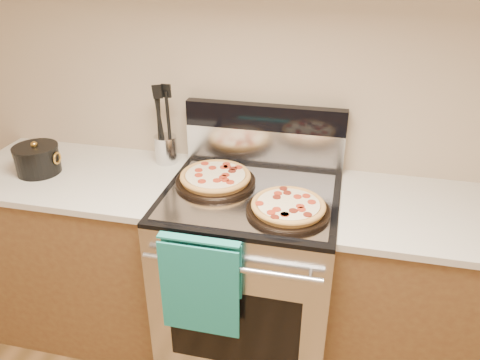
% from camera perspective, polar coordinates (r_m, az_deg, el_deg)
% --- Properties ---
extents(wall_back, '(4.00, 0.00, 4.00)m').
position_cam_1_polar(wall_back, '(2.19, 3.38, 12.68)').
color(wall_back, tan).
rests_on(wall_back, ground).
extents(range_body, '(0.76, 0.68, 0.90)m').
position_cam_1_polar(range_body, '(2.30, 1.21, -11.91)').
color(range_body, '#B7B7BC').
rests_on(range_body, ground).
extents(oven_window, '(0.56, 0.01, 0.40)m').
position_cam_1_polar(oven_window, '(2.06, -0.83, -17.70)').
color(oven_window, black).
rests_on(oven_window, range_body).
extents(cooktop, '(0.76, 0.68, 0.02)m').
position_cam_1_polar(cooktop, '(2.04, 1.33, -1.87)').
color(cooktop, black).
rests_on(cooktop, range_body).
extents(backsplash_lower, '(0.76, 0.06, 0.18)m').
position_cam_1_polar(backsplash_lower, '(2.27, 2.97, 4.09)').
color(backsplash_lower, silver).
rests_on(backsplash_lower, cooktop).
extents(backsplash_upper, '(0.76, 0.06, 0.12)m').
position_cam_1_polar(backsplash_upper, '(2.21, 3.07, 7.66)').
color(backsplash_upper, black).
rests_on(backsplash_upper, backsplash_lower).
extents(oven_handle, '(0.70, 0.03, 0.03)m').
position_cam_1_polar(oven_handle, '(1.79, -1.21, -10.69)').
color(oven_handle, silver).
rests_on(oven_handle, range_body).
extents(dish_towel, '(0.32, 0.05, 0.42)m').
position_cam_1_polar(dish_towel, '(1.88, -4.81, -12.53)').
color(dish_towel, '#197E7E').
rests_on(dish_towel, oven_handle).
extents(foil_sheet, '(0.70, 0.55, 0.01)m').
position_cam_1_polar(foil_sheet, '(2.01, 1.16, -1.95)').
color(foil_sheet, gray).
rests_on(foil_sheet, cooktop).
extents(cabinet_left, '(1.00, 0.62, 0.88)m').
position_cam_1_polar(cabinet_left, '(2.61, -18.12, -8.33)').
color(cabinet_left, brown).
rests_on(cabinet_left, ground).
extents(countertop_left, '(1.02, 0.64, 0.03)m').
position_cam_1_polar(countertop_left, '(2.38, -19.69, 0.61)').
color(countertop_left, beige).
rests_on(countertop_left, cabinet_left).
extents(cabinet_right, '(1.00, 0.62, 0.88)m').
position_cam_1_polar(cabinet_right, '(2.36, 23.43, -13.76)').
color(cabinet_right, brown).
rests_on(cabinet_right, ground).
extents(countertop_right, '(1.02, 0.64, 0.03)m').
position_cam_1_polar(countertop_right, '(2.11, 25.71, -4.30)').
color(countertop_right, beige).
rests_on(countertop_right, cabinet_right).
extents(pepperoni_pizza_back, '(0.39, 0.39, 0.05)m').
position_cam_1_polar(pepperoni_pizza_back, '(2.10, -3.01, 0.22)').
color(pepperoni_pizza_back, '#BF8A3A').
rests_on(pepperoni_pizza_back, foil_sheet).
extents(pepperoni_pizza_front, '(0.37, 0.37, 0.04)m').
position_cam_1_polar(pepperoni_pizza_front, '(1.88, 5.90, -3.34)').
color(pepperoni_pizza_front, '#BF8A3A').
rests_on(pepperoni_pizza_front, foil_sheet).
extents(utensil_crock, '(0.12, 0.12, 0.14)m').
position_cam_1_polar(utensil_crock, '(2.34, -9.02, 3.73)').
color(utensil_crock, silver).
rests_on(utensil_crock, countertop_left).
extents(saucepan, '(0.21, 0.21, 0.12)m').
position_cam_1_polar(saucepan, '(2.41, -23.45, 2.20)').
color(saucepan, black).
rests_on(saucepan, countertop_left).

